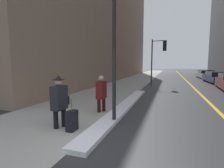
{
  "coord_description": "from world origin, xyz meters",
  "views": [
    {
      "loc": [
        2.04,
        -3.39,
        1.92
      ],
      "look_at": [
        -0.4,
        4.0,
        1.05
      ],
      "focal_mm": 28.0,
      "sensor_mm": 36.0,
      "label": 1
    }
  ],
  "objects_px": {
    "traffic_light_near": "(159,52)",
    "parked_car_silver": "(205,74)",
    "pedestrian_with_shoulder_bag": "(101,92)",
    "lamp_post": "(114,22)",
    "pedestrian_in_glasses": "(60,99)",
    "parked_car_navy": "(216,77)",
    "rolling_suitcase": "(72,121)"
  },
  "relations": [
    {
      "from": "traffic_light_near",
      "to": "parked_car_silver",
      "type": "bearing_deg",
      "value": 67.71
    },
    {
      "from": "traffic_light_near",
      "to": "pedestrian_with_shoulder_bag",
      "type": "height_order",
      "value": "traffic_light_near"
    },
    {
      "from": "lamp_post",
      "to": "traffic_light_near",
      "type": "xyz_separation_m",
      "value": [
        0.76,
        11.03,
        -0.19
      ]
    },
    {
      "from": "lamp_post",
      "to": "pedestrian_in_glasses",
      "type": "relative_size",
      "value": 3.39
    },
    {
      "from": "traffic_light_near",
      "to": "pedestrian_with_shoulder_bag",
      "type": "bearing_deg",
      "value": -94.47
    },
    {
      "from": "lamp_post",
      "to": "parked_car_navy",
      "type": "xyz_separation_m",
      "value": [
        6.39,
        15.56,
        -2.64
      ]
    },
    {
      "from": "parked_car_navy",
      "to": "rolling_suitcase",
      "type": "bearing_deg",
      "value": 152.56
    },
    {
      "from": "lamp_post",
      "to": "parked_car_navy",
      "type": "distance_m",
      "value": 17.03
    },
    {
      "from": "traffic_light_near",
      "to": "pedestrian_in_glasses",
      "type": "height_order",
      "value": "traffic_light_near"
    },
    {
      "from": "traffic_light_near",
      "to": "parked_car_silver",
      "type": "relative_size",
      "value": 0.94
    },
    {
      "from": "traffic_light_near",
      "to": "pedestrian_in_glasses",
      "type": "distance_m",
      "value": 12.32
    },
    {
      "from": "pedestrian_with_shoulder_bag",
      "to": "rolling_suitcase",
      "type": "relative_size",
      "value": 1.56
    },
    {
      "from": "lamp_post",
      "to": "parked_car_silver",
      "type": "xyz_separation_m",
      "value": [
        6.49,
        22.1,
        -2.66
      ]
    },
    {
      "from": "pedestrian_with_shoulder_bag",
      "to": "pedestrian_in_glasses",
      "type": "bearing_deg",
      "value": -12.1
    },
    {
      "from": "parked_car_silver",
      "to": "rolling_suitcase",
      "type": "bearing_deg",
      "value": 158.26
    },
    {
      "from": "traffic_light_near",
      "to": "parked_car_navy",
      "type": "xyz_separation_m",
      "value": [
        5.63,
        4.53,
        -2.45
      ]
    },
    {
      "from": "rolling_suitcase",
      "to": "pedestrian_in_glasses",
      "type": "bearing_deg",
      "value": -102.54
    },
    {
      "from": "pedestrian_with_shoulder_bag",
      "to": "parked_car_silver",
      "type": "distance_m",
      "value": 22.21
    },
    {
      "from": "pedestrian_with_shoulder_bag",
      "to": "rolling_suitcase",
      "type": "bearing_deg",
      "value": 1.1
    },
    {
      "from": "pedestrian_with_shoulder_bag",
      "to": "rolling_suitcase",
      "type": "xyz_separation_m",
      "value": [
        -0.05,
        -2.2,
        -0.52
      ]
    },
    {
      "from": "traffic_light_near",
      "to": "rolling_suitcase",
      "type": "height_order",
      "value": "traffic_light_near"
    },
    {
      "from": "lamp_post",
      "to": "traffic_light_near",
      "type": "distance_m",
      "value": 11.06
    },
    {
      "from": "traffic_light_near",
      "to": "rolling_suitcase",
      "type": "relative_size",
      "value": 4.39
    },
    {
      "from": "lamp_post",
      "to": "parked_car_silver",
      "type": "bearing_deg",
      "value": 73.63
    },
    {
      "from": "pedestrian_with_shoulder_bag",
      "to": "parked_car_navy",
      "type": "height_order",
      "value": "pedestrian_with_shoulder_bag"
    },
    {
      "from": "lamp_post",
      "to": "pedestrian_with_shoulder_bag",
      "type": "bearing_deg",
      "value": 127.8
    },
    {
      "from": "pedestrian_in_glasses",
      "to": "pedestrian_with_shoulder_bag",
      "type": "distance_m",
      "value": 2.14
    },
    {
      "from": "rolling_suitcase",
      "to": "traffic_light_near",
      "type": "bearing_deg",
      "value": 174.3
    },
    {
      "from": "lamp_post",
      "to": "parked_car_navy",
      "type": "height_order",
      "value": "lamp_post"
    },
    {
      "from": "pedestrian_in_glasses",
      "to": "parked_car_silver",
      "type": "height_order",
      "value": "pedestrian_in_glasses"
    },
    {
      "from": "parked_car_silver",
      "to": "pedestrian_in_glasses",
      "type": "bearing_deg",
      "value": 157.08
    },
    {
      "from": "lamp_post",
      "to": "traffic_light_near",
      "type": "relative_size",
      "value": 1.3
    }
  ]
}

